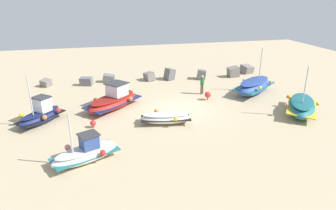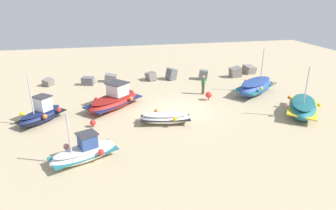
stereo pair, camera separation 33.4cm
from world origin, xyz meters
TOP-DOWN VIEW (x-y plane):
  - ground_plane at (0.00, 0.00)m, footprint 56.27×56.27m
  - fishing_boat_0 at (7.07, 2.09)m, footprint 4.78×4.15m
  - fishing_boat_1 at (-1.55, -2.09)m, footprint 3.51×1.88m
  - fishing_boat_2 at (8.12, -2.70)m, footprint 4.07×4.51m
  - fishing_boat_3 at (-6.52, -5.64)m, footprint 3.70×2.61m
  - fishing_boat_4 at (-9.43, -0.14)m, footprint 3.06×3.26m
  - fishing_boat_5 at (-4.63, 1.47)m, footprint 4.60×4.43m
  - person_walking at (2.76, 2.98)m, footprint 0.32×0.32m
  - breakwater_rocks at (1.66, 7.92)m, footprint 21.19×2.38m
  - mooring_buoy_0 at (2.71, 1.48)m, footprint 0.50×0.50m
  - mooring_buoy_1 at (-6.16, -1.67)m, footprint 0.38×0.38m

SIDE VIEW (x-z plane):
  - ground_plane at x=0.00m, z-range 0.00..0.00m
  - mooring_buoy_1 at x=-6.16m, z-range 0.05..0.53m
  - fishing_boat_1 at x=-1.55m, z-range -0.02..0.74m
  - breakwater_rocks at x=1.66m, z-range -0.20..1.05m
  - mooring_buoy_0 at x=2.71m, z-range 0.09..0.77m
  - fishing_boat_3 at x=-6.52m, z-range -0.94..1.86m
  - fishing_boat_2 at x=8.12m, z-range -1.25..2.35m
  - fishing_boat_4 at x=-9.43m, z-range -1.13..2.28m
  - fishing_boat_5 at x=-4.63m, z-range -0.33..1.55m
  - fishing_boat_0 at x=7.07m, z-range -1.23..2.52m
  - person_walking at x=2.76m, z-range 0.12..1.74m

